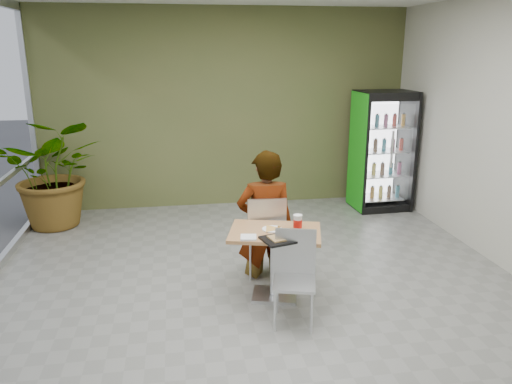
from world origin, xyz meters
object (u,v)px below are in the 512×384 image
(chair_far, at_px, (266,230))
(soda_cup, at_px, (298,223))
(beverage_fridge, at_px, (382,151))
(cafeteria_tray, at_px, (283,239))
(dining_table, at_px, (275,250))
(chair_near, at_px, (295,269))
(seated_woman, at_px, (265,227))
(potted_plant, at_px, (56,173))

(chair_far, relative_size, soda_cup, 5.91)
(soda_cup, relative_size, beverage_fridge, 0.09)
(chair_far, relative_size, beverage_fridge, 0.51)
(soda_cup, relative_size, cafeteria_tray, 0.41)
(soda_cup, distance_m, cafeteria_tray, 0.33)
(dining_table, bearing_deg, beverage_fridge, 50.02)
(cafeteria_tray, bearing_deg, dining_table, 96.14)
(chair_near, bearing_deg, dining_table, 118.04)
(dining_table, xyz_separation_m, seated_woman, (0.00, 0.56, 0.06))
(dining_table, xyz_separation_m, chair_near, (0.10, -0.45, -0.01))
(seated_woman, bearing_deg, dining_table, 92.71)
(seated_woman, bearing_deg, chair_near, 98.57)
(cafeteria_tray, xyz_separation_m, potted_plant, (-2.74, 2.99, 0.05))
(dining_table, bearing_deg, chair_near, -77.24)
(dining_table, bearing_deg, potted_plant, 134.85)
(dining_table, bearing_deg, cafeteria_tray, -83.86)
(chair_far, bearing_deg, soda_cup, 117.37)
(chair_near, distance_m, soda_cup, 0.55)
(soda_cup, bearing_deg, dining_table, 176.62)
(soda_cup, bearing_deg, cafeteria_tray, -129.48)
(dining_table, xyz_separation_m, cafeteria_tray, (0.03, -0.26, 0.23))
(chair_far, xyz_separation_m, chair_near, (0.11, -0.96, -0.04))
(dining_table, bearing_deg, soda_cup, -3.38)
(chair_near, distance_m, beverage_fridge, 3.95)
(chair_far, bearing_deg, seated_woman, -92.71)
(soda_cup, bearing_deg, beverage_fridge, 53.10)
(chair_far, distance_m, soda_cup, 0.63)
(dining_table, distance_m, seated_woman, 0.56)
(beverage_fridge, bearing_deg, soda_cup, -129.16)
(soda_cup, bearing_deg, chair_far, 114.53)
(beverage_fridge, bearing_deg, seated_woman, -138.63)
(soda_cup, height_order, beverage_fridge, beverage_fridge)
(chair_far, relative_size, chair_near, 1.09)
(seated_woman, distance_m, beverage_fridge, 3.24)
(dining_table, relative_size, beverage_fridge, 0.55)
(potted_plant, bearing_deg, cafeteria_tray, -47.49)
(cafeteria_tray, bearing_deg, chair_far, 92.39)
(seated_woman, bearing_deg, cafeteria_tray, 94.72)
(dining_table, height_order, chair_far, chair_far)
(dining_table, relative_size, seated_woman, 0.60)
(seated_woman, xyz_separation_m, potted_plant, (-2.72, 2.17, 0.22))
(cafeteria_tray, height_order, beverage_fridge, beverage_fridge)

